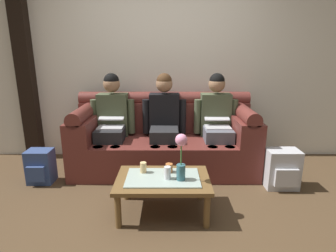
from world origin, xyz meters
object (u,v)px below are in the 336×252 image
Objects in this scene: flower_vase at (180,154)px; cup_near_left at (168,168)px; person_middle at (163,119)px; backpack_left at (40,167)px; person_right at (216,119)px; cup_near_right at (167,173)px; coffee_table at (162,182)px; backpack_right at (281,169)px; person_left at (111,119)px; couch at (164,140)px; cup_far_center at (143,167)px.

cup_near_left is at bearing 123.02° from flower_vase.
person_middle is 3.11× the size of backpack_left.
person_right reaches higher than backpack_left.
flower_vase is 0.22m from cup_near_right.
person_middle is 1.12m from flower_vase.
coffee_table is 1.96× the size of backpack_right.
cup_near_right is (-0.12, 0.02, -0.19)m from flower_vase.
cup_near_right reaches higher than coffee_table.
person_left is 1.00m from backpack_left.
flower_vase is at bearing -56.98° from cup_near_left.
cup_near_left is at bearing -86.49° from person_middle.
cup_near_right is at bearing -23.93° from backpack_left.
person_right reaches higher than flower_vase.
person_right is at bearing 57.84° from coffee_table.
couch is at bearing 90.00° from coffee_table.
flower_vase is 0.98× the size of backpack_right.
person_left and person_middle have the same top height.
person_right is 10.44× the size of cup_near_right.
cup_near_left is 0.25m from cup_far_center.
cup_near_left is at bearing -52.67° from person_left.
backpack_left is at bearing 156.60° from coffee_table.
person_left is 14.43× the size of cup_near_left.
coffee_table is at bearing -159.31° from backpack_right.
backpack_left is (-2.09, -0.44, -0.46)m from person_right.
couch is at bearing 78.85° from cup_far_center.
flower_vase reaches higher than coffee_table.
backpack_left is (-0.76, -0.44, -0.47)m from person_left.
person_middle is 0.66m from person_right.
cup_far_center is 0.23× the size of backpack_right.
cup_near_right is at bearing -30.63° from cup_far_center.
person_right reaches higher than cup_far_center.
backpack_right is at bearing -15.75° from person_left.
person_middle is 12.04× the size of cup_far_center.
person_left is 1.38m from flower_vase.
person_middle is 2.84× the size of flower_vase.
flower_vase is (0.16, -1.11, -0.05)m from person_middle.
coffee_table is 0.16m from cup_near_left.
couch is at bearing 179.67° from person_right.
person_middle reaches higher than flower_vase.
person_right is at bearing 65.72° from flower_vase.
flower_vase is at bearing -53.27° from person_left.
person_left reaches higher than backpack_right.
couch reaches higher than cup_near_right.
cup_near_right is 1.15× the size of cup_far_center.
person_left reaches higher than cup_far_center.
cup_near_left is at bearing -162.85° from backpack_right.
person_left is at bearing 29.66° from backpack_left.
person_left is 10.44× the size of cup_near_right.
couch is at bearing 90.00° from person_middle.
cup_near_right reaches higher than backpack_right.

